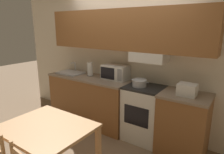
{
  "coord_description": "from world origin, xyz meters",
  "views": [
    {
      "loc": [
        1.84,
        -3.14,
        1.9
      ],
      "look_at": [
        0.05,
        -0.54,
        1.09
      ],
      "focal_mm": 32.0,
      "sensor_mm": 36.0,
      "label": 1
    }
  ],
  "objects_px": {
    "stove_range": "(144,113)",
    "dining_table": "(47,134)",
    "cooking_pot": "(139,83)",
    "toaster": "(187,90)",
    "microwave": "(115,72)",
    "paper_towel_roll": "(90,69)",
    "sink_basin": "(70,72)"
  },
  "relations": [
    {
      "from": "microwave",
      "to": "paper_towel_roll",
      "type": "height_order",
      "value": "microwave"
    },
    {
      "from": "paper_towel_roll",
      "to": "dining_table",
      "type": "height_order",
      "value": "paper_towel_roll"
    },
    {
      "from": "paper_towel_roll",
      "to": "dining_table",
      "type": "distance_m",
      "value": 1.83
    },
    {
      "from": "stove_range",
      "to": "microwave",
      "type": "height_order",
      "value": "microwave"
    },
    {
      "from": "cooking_pot",
      "to": "toaster",
      "type": "xyz_separation_m",
      "value": [
        0.76,
        -0.01,
        0.03
      ]
    },
    {
      "from": "toaster",
      "to": "dining_table",
      "type": "bearing_deg",
      "value": -127.68
    },
    {
      "from": "microwave",
      "to": "cooking_pot",
      "type": "bearing_deg",
      "value": -14.11
    },
    {
      "from": "dining_table",
      "to": "stove_range",
      "type": "bearing_deg",
      "value": 72.36
    },
    {
      "from": "microwave",
      "to": "dining_table",
      "type": "xyz_separation_m",
      "value": [
        0.15,
        -1.68,
        -0.41
      ]
    },
    {
      "from": "cooking_pot",
      "to": "dining_table",
      "type": "distance_m",
      "value": 1.62
    },
    {
      "from": "cooking_pot",
      "to": "microwave",
      "type": "xyz_separation_m",
      "value": [
        -0.57,
        0.14,
        0.07
      ]
    },
    {
      "from": "paper_towel_roll",
      "to": "cooking_pot",
      "type": "bearing_deg",
      "value": -4.94
    },
    {
      "from": "stove_range",
      "to": "dining_table",
      "type": "xyz_separation_m",
      "value": [
        -0.5,
        -1.57,
        0.19
      ]
    },
    {
      "from": "sink_basin",
      "to": "paper_towel_roll",
      "type": "height_order",
      "value": "paper_towel_roll"
    },
    {
      "from": "stove_range",
      "to": "paper_towel_roll",
      "type": "height_order",
      "value": "paper_towel_roll"
    },
    {
      "from": "microwave",
      "to": "toaster",
      "type": "bearing_deg",
      "value": -6.6
    },
    {
      "from": "cooking_pot",
      "to": "sink_basin",
      "type": "bearing_deg",
      "value": 179.33
    },
    {
      "from": "cooking_pot",
      "to": "paper_towel_roll",
      "type": "xyz_separation_m",
      "value": [
        -1.14,
        0.1,
        0.07
      ]
    },
    {
      "from": "paper_towel_roll",
      "to": "microwave",
      "type": "bearing_deg",
      "value": 4.46
    },
    {
      "from": "sink_basin",
      "to": "dining_table",
      "type": "relative_size",
      "value": 0.52
    },
    {
      "from": "cooking_pot",
      "to": "paper_towel_roll",
      "type": "distance_m",
      "value": 1.15
    },
    {
      "from": "stove_range",
      "to": "sink_basin",
      "type": "relative_size",
      "value": 1.77
    },
    {
      "from": "sink_basin",
      "to": "cooking_pot",
      "type": "bearing_deg",
      "value": -0.67
    },
    {
      "from": "microwave",
      "to": "stove_range",
      "type": "bearing_deg",
      "value": -9.43
    },
    {
      "from": "cooking_pot",
      "to": "sink_basin",
      "type": "distance_m",
      "value": 1.61
    },
    {
      "from": "sink_basin",
      "to": "toaster",
      "type": "bearing_deg",
      "value": -0.71
    },
    {
      "from": "sink_basin",
      "to": "paper_towel_roll",
      "type": "xyz_separation_m",
      "value": [
        0.47,
        0.08,
        0.12
      ]
    },
    {
      "from": "stove_range",
      "to": "dining_table",
      "type": "distance_m",
      "value": 1.66
    },
    {
      "from": "cooking_pot",
      "to": "toaster",
      "type": "distance_m",
      "value": 0.76
    },
    {
      "from": "paper_towel_roll",
      "to": "stove_range",
      "type": "bearing_deg",
      "value": -2.97
    },
    {
      "from": "cooking_pot",
      "to": "toaster",
      "type": "height_order",
      "value": "toaster"
    },
    {
      "from": "dining_table",
      "to": "cooking_pot",
      "type": "bearing_deg",
      "value": 74.7
    }
  ]
}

